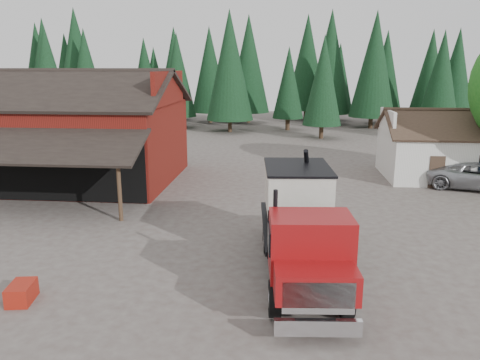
{
  "coord_description": "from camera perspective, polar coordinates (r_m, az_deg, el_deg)",
  "views": [
    {
      "loc": [
        2.19,
        -18.83,
        7.28
      ],
      "look_at": [
        0.05,
        3.58,
        1.8
      ],
      "focal_mm": 35.0,
      "sensor_mm": 36.0,
      "label": 1
    }
  ],
  "objects": [
    {
      "name": "near_pine_d",
      "position": [
        53.19,
        -1.27,
        13.8
      ],
      "size": [
        5.28,
        5.28,
        13.4
      ],
      "color": "#382619",
      "rests_on": "ground"
    },
    {
      "name": "equip_box",
      "position": [
        16.74,
        -25.08,
        -12.33
      ],
      "size": [
        0.88,
        1.2,
        0.6
      ],
      "primitive_type": "cube",
      "rotation": [
        0.0,
        0.0,
        0.17
      ],
      "color": "maroon",
      "rests_on": "ground"
    },
    {
      "name": "near_pine_a",
      "position": [
        52.72,
        -22.36,
        11.72
      ],
      "size": [
        4.4,
        4.4,
        11.4
      ],
      "color": "#382619",
      "rests_on": "ground"
    },
    {
      "name": "feed_truck",
      "position": [
        16.74,
        7.45,
        -4.99
      ],
      "size": [
        3.26,
        9.42,
        4.18
      ],
      "rotation": [
        0.0,
        0.0,
        0.08
      ],
      "color": "black",
      "rests_on": "ground"
    },
    {
      "name": "conifer_backdrop",
      "position": [
        61.3,
        3.39,
        6.84
      ],
      "size": [
        76.0,
        16.0,
        16.0
      ],
      "primitive_type": null,
      "color": "black",
      "rests_on": "ground"
    },
    {
      "name": "ground",
      "position": [
        20.31,
        -1.11,
        -7.33
      ],
      "size": [
        120.0,
        120.0,
        0.0
      ],
      "primitive_type": "plane",
      "color": "#4F443E",
      "rests_on": "ground"
    },
    {
      "name": "near_pine_b",
      "position": [
        49.0,
        10.13,
        11.85
      ],
      "size": [
        3.96,
        3.96,
        10.4
      ],
      "color": "#382619",
      "rests_on": "ground"
    },
    {
      "name": "farmhouse",
      "position": [
        34.08,
        23.9,
        3.02
      ],
      "size": [
        8.6,
        6.42,
        4.65
      ],
      "color": "silver",
      "rests_on": "ground"
    },
    {
      "name": "silver_car",
      "position": [
        31.81,
        27.11,
        0.46
      ],
      "size": [
        6.55,
        4.47,
        1.66
      ],
      "primitive_type": "imported",
      "rotation": [
        0.0,
        0.0,
        1.26
      ],
      "color": "#9D9FA4",
      "rests_on": "ground"
    },
    {
      "name": "red_barn",
      "position": [
        31.95,
        -19.07,
        4.67
      ],
      "size": [
        12.8,
        13.63,
        7.18
      ],
      "color": "maroon",
      "rests_on": "ground"
    }
  ]
}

